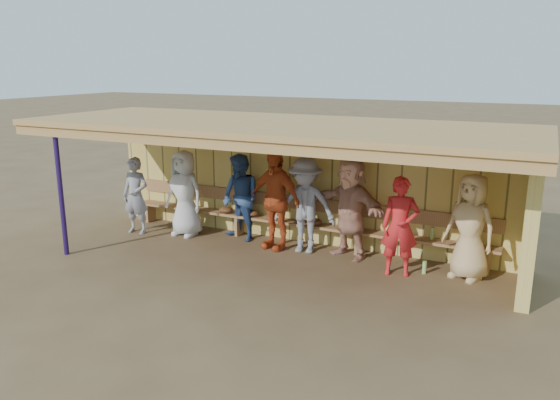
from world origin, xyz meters
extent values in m
plane|color=brown|center=(0.00, 0.00, 0.00)|extent=(90.00, 90.00, 0.00)
imported|color=gray|center=(-3.30, 0.26, 0.80)|extent=(0.62, 0.44, 1.61)
imported|color=silver|center=(-2.29, 0.57, 0.89)|extent=(0.90, 0.62, 1.78)
imported|color=#2E4A7F|center=(-1.10, 0.81, 0.87)|extent=(1.02, 0.91, 1.74)
imported|color=#C44B1F|center=(-0.26, 0.65, 0.96)|extent=(1.20, 0.70, 1.92)
imported|color=gray|center=(0.35, 0.70, 0.90)|extent=(1.24, 0.82, 1.80)
imported|color=tan|center=(1.19, 0.81, 0.94)|extent=(1.82, 1.19, 1.88)
imported|color=red|center=(2.23, 0.34, 0.84)|extent=(0.69, 0.53, 1.68)
imported|color=tan|center=(3.30, 0.67, 0.89)|extent=(1.02, 0.85, 1.77)
cube|color=#D6BA5B|center=(0.00, 1.35, 1.20)|extent=(8.60, 0.20, 2.40)
cube|color=#D6BA5B|center=(4.20, 0.45, 1.20)|extent=(0.20, 1.62, 2.40)
cube|color=#B48849|center=(0.00, 0.00, 2.45)|extent=(8.80, 3.20, 0.10)
cube|color=#B48849|center=(0.00, -1.50, 2.32)|extent=(8.80, 0.10, 0.18)
cube|color=#B48849|center=(-3.80, 0.00, 2.31)|extent=(0.08, 3.00, 0.16)
cube|color=#B48849|center=(-2.85, 0.00, 2.31)|extent=(0.08, 3.00, 0.16)
cube|color=#B48849|center=(-1.90, 0.00, 2.31)|extent=(0.08, 3.00, 0.16)
cube|color=#B48849|center=(-0.95, 0.00, 2.31)|extent=(0.08, 3.00, 0.16)
cube|color=#B48849|center=(0.00, 0.00, 2.31)|extent=(0.08, 3.00, 0.16)
cube|color=#B48849|center=(0.95, 0.00, 2.31)|extent=(0.08, 3.00, 0.16)
cube|color=#B48849|center=(1.90, 0.00, 2.31)|extent=(0.08, 3.00, 0.16)
cube|color=#B48849|center=(2.85, 0.00, 2.31)|extent=(0.08, 3.00, 0.16)
cube|color=#B48849|center=(3.80, 0.00, 2.31)|extent=(0.08, 3.00, 0.16)
cylinder|color=navy|center=(-3.60, -1.40, 1.20)|extent=(0.09, 0.09, 2.40)
cube|color=#A17245|center=(0.00, 1.06, 0.42)|extent=(7.60, 0.32, 0.05)
cube|color=#A17245|center=(0.00, 1.22, 0.80)|extent=(7.60, 0.04, 0.26)
cube|color=#A17245|center=(-3.60, 1.06, 0.20)|extent=(0.06, 0.29, 0.40)
cube|color=#A17245|center=(-1.29, 1.06, 0.20)|extent=(0.06, 0.29, 0.40)
cube|color=#A17245|center=(1.29, 1.06, 0.20)|extent=(0.06, 0.29, 0.40)
cube|color=#A17245|center=(3.60, 1.06, 0.20)|extent=(0.06, 0.29, 0.40)
cylinder|color=gold|center=(3.21, 0.86, 0.40)|extent=(0.13, 0.41, 0.80)
sphere|color=yellow|center=(3.50, 0.86, 0.04)|extent=(0.08, 0.08, 0.08)
ellipsoid|color=#593319|center=(-1.57, 1.01, 0.52)|extent=(0.30, 0.24, 0.14)
ellipsoid|color=#593319|center=(-0.96, 1.01, 0.52)|extent=(0.30, 0.24, 0.14)
ellipsoid|color=#593319|center=(0.41, 1.01, 0.52)|extent=(0.30, 0.24, 0.14)
cylinder|color=#94BA5D|center=(2.62, 1.11, 0.56)|extent=(0.07, 0.07, 0.22)
cylinder|color=orange|center=(2.10, 1.11, 0.56)|extent=(0.07, 0.07, 0.22)
cylinder|color=#8FC462|center=(2.63, 0.56, 0.11)|extent=(0.07, 0.07, 0.22)
camera|label=1|loc=(4.24, -8.34, 3.48)|focal=35.00mm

